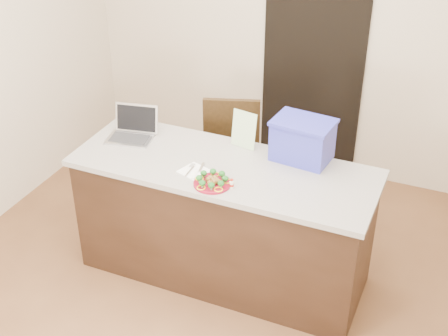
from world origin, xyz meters
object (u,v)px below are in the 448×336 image
at_px(plate, 212,183).
at_px(chair, 226,155).
at_px(laptop, 133,129).
at_px(napkin, 194,171).
at_px(island, 224,221).
at_px(blue_box, 303,140).
at_px(yogurt_bottle, 232,184).

relative_size(plate, chair, 0.24).
relative_size(laptop, chair, 0.35).
bearing_deg(napkin, island, 45.70).
bearing_deg(laptop, blue_box, -2.96).
bearing_deg(plate, laptop, 155.37).
bearing_deg(blue_box, island, -141.33).
xyz_separation_m(plate, blue_box, (0.42, 0.54, 0.14)).
distance_m(plate, napkin, 0.20).
distance_m(yogurt_bottle, chair, 1.06).
bearing_deg(island, chair, 111.91).
height_order(plate, yogurt_bottle, yogurt_bottle).
height_order(napkin, blue_box, blue_box).
bearing_deg(island, napkin, -134.30).
relative_size(plate, napkin, 1.46).
bearing_deg(blue_box, laptop, -165.96).
relative_size(yogurt_bottle, blue_box, 0.14).
height_order(laptop, chair, laptop).
distance_m(island, yogurt_bottle, 0.56).
xyz_separation_m(napkin, blue_box, (0.60, 0.44, 0.14)).
xyz_separation_m(yogurt_bottle, blue_box, (0.29, 0.52, 0.12)).
distance_m(blue_box, chair, 0.95).
height_order(plate, napkin, plate).
relative_size(napkin, blue_box, 0.39).
bearing_deg(plate, island, 96.46).
relative_size(plate, yogurt_bottle, 3.94).
relative_size(yogurt_bottle, laptop, 0.17).
bearing_deg(blue_box, napkin, -137.72).
distance_m(island, plate, 0.53).
height_order(napkin, chair, chair).
height_order(plate, laptop, laptop).
bearing_deg(plate, yogurt_bottle, 7.53).
relative_size(island, plate, 8.56).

